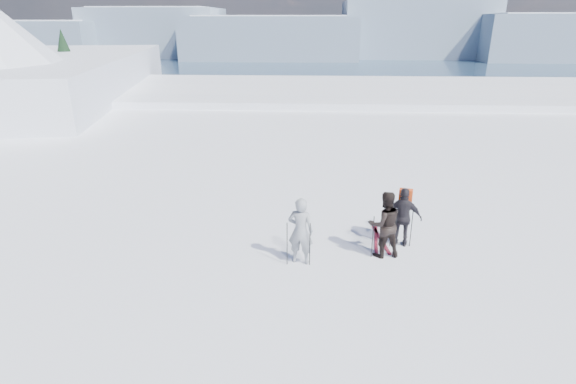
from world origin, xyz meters
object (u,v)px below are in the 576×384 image
skier_grey (301,231)px  skis_loose (379,240)px  skier_dark (384,224)px  skier_pack (403,217)px

skier_grey → skis_loose: skier_grey is taller
skier_dark → skis_loose: (0.03, 0.86, -0.88)m
skier_grey → skier_pack: skier_grey is taller
skier_dark → skier_pack: size_ratio=1.08×
skier_grey → skier_pack: 2.94m
skis_loose → skier_grey: bearing=-148.6°
skier_grey → skier_pack: size_ratio=1.06×
skier_grey → skier_dark: skier_dark is taller
skier_grey → skis_loose: size_ratio=1.04×
skier_dark → skis_loose: 1.23m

